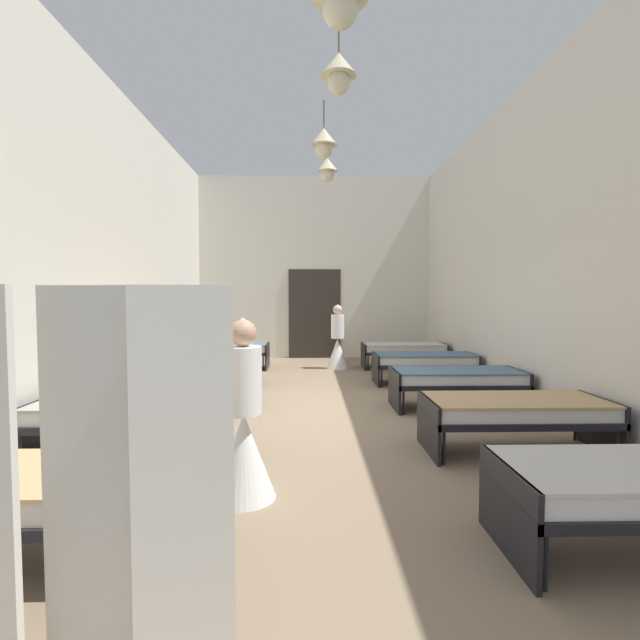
% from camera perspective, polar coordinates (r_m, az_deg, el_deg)
% --- Properties ---
extents(ground_plane, '(6.79, 11.83, 0.10)m').
position_cam_1_polar(ground_plane, '(6.80, -0.10, -11.57)').
color(ground_plane, '#8C755B').
extents(room_shell, '(6.59, 11.43, 4.89)m').
position_cam_1_polar(room_shell, '(7.94, -0.31, 8.73)').
color(room_shell, silver).
rests_on(room_shell, ground).
extents(bed_left_row_0, '(1.90, 0.84, 0.57)m').
position_cam_1_polar(bed_left_row_0, '(3.58, -35.18, -17.40)').
color(bed_left_row_0, black).
rests_on(bed_left_row_0, ground).
extents(bed_left_row_1, '(1.90, 0.84, 0.57)m').
position_cam_1_polar(bed_left_row_1, '(5.19, -23.24, -10.81)').
color(bed_left_row_1, black).
rests_on(bed_left_row_1, ground).
extents(bed_right_row_1, '(1.90, 0.84, 0.57)m').
position_cam_1_polar(bed_right_row_1, '(5.31, 23.49, -10.52)').
color(bed_right_row_1, black).
rests_on(bed_right_row_1, ground).
extents(bed_left_row_2, '(1.90, 0.84, 0.57)m').
position_cam_1_polar(bed_left_row_2, '(6.96, -17.36, -7.25)').
color(bed_left_row_2, black).
rests_on(bed_left_row_2, ground).
extents(bed_right_row_2, '(1.90, 0.84, 0.57)m').
position_cam_1_polar(bed_right_row_2, '(7.04, 16.93, -7.12)').
color(bed_right_row_2, black).
rests_on(bed_right_row_2, ground).
extents(bed_left_row_3, '(1.90, 0.84, 0.57)m').
position_cam_1_polar(bed_left_row_3, '(8.77, -13.93, -5.11)').
color(bed_left_row_3, black).
rests_on(bed_left_row_3, ground).
extents(bed_right_row_3, '(1.90, 0.84, 0.57)m').
position_cam_1_polar(bed_right_row_3, '(8.84, 13.05, -5.04)').
color(bed_right_row_3, black).
rests_on(bed_right_row_3, ground).
extents(bed_left_row_4, '(1.90, 0.84, 0.57)m').
position_cam_1_polar(bed_left_row_4, '(10.62, -11.70, -3.70)').
color(bed_left_row_4, black).
rests_on(bed_left_row_4, ground).
extents(bed_right_row_4, '(1.90, 0.84, 0.57)m').
position_cam_1_polar(bed_right_row_4, '(10.68, 10.51, -3.65)').
color(bed_right_row_4, black).
rests_on(bed_right_row_4, ground).
extents(nurse_near_aisle, '(0.52, 0.52, 1.49)m').
position_cam_1_polar(nurse_near_aisle, '(3.84, -9.62, -14.08)').
color(nurse_near_aisle, white).
rests_on(nurse_near_aisle, ground).
extents(nurse_mid_aisle, '(0.52, 0.52, 1.49)m').
position_cam_1_polar(nurse_mid_aisle, '(10.41, 2.24, -3.27)').
color(nurse_mid_aisle, white).
rests_on(nurse_mid_aisle, ground).
extents(privacy_screen, '(1.25, 0.19, 1.70)m').
position_cam_1_polar(privacy_screen, '(2.27, -27.56, -18.07)').
color(privacy_screen, silver).
rests_on(privacy_screen, ground).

